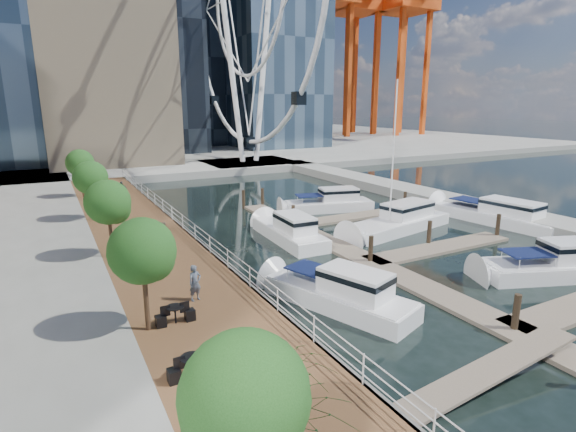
% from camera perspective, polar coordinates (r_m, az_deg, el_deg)
% --- Properties ---
extents(ground, '(520.00, 520.00, 0.00)m').
position_cam_1_polar(ground, '(21.63, 17.55, -13.49)').
color(ground, black).
rests_on(ground, ground).
extents(boardwalk, '(6.00, 60.00, 1.00)m').
position_cam_1_polar(boardwalk, '(29.98, -16.95, -4.59)').
color(boardwalk, brown).
rests_on(boardwalk, ground).
extents(seawall, '(0.25, 60.00, 1.00)m').
position_cam_1_polar(seawall, '(30.64, -11.45, -3.85)').
color(seawall, '#595954').
rests_on(seawall, ground).
extents(land_far, '(200.00, 114.00, 1.00)m').
position_cam_1_polar(land_far, '(116.27, -21.51, 8.50)').
color(land_far, gray).
rests_on(land_far, ground).
extents(breakwater, '(4.00, 60.00, 1.00)m').
position_cam_1_polar(breakwater, '(48.47, 17.33, 2.38)').
color(breakwater, gray).
rests_on(breakwater, ground).
extents(pier, '(14.00, 12.00, 1.00)m').
position_cam_1_polar(pier, '(71.50, -4.90, 6.54)').
color(pier, gray).
rests_on(pier, ground).
extents(railing, '(0.10, 60.00, 1.05)m').
position_cam_1_polar(railing, '(30.32, -11.73, -2.03)').
color(railing, white).
rests_on(railing, boardwalk).
extents(floating_docks, '(16.00, 34.00, 2.60)m').
position_cam_1_polar(floating_docks, '(33.29, 14.99, -2.62)').
color(floating_docks, '#6D6051').
rests_on(floating_docks, ground).
extents(port_cranes, '(40.00, 52.00, 38.00)m').
position_cam_1_polar(port_cranes, '(136.49, 9.04, 18.17)').
color(port_cranes, '#D84C14').
rests_on(port_cranes, ground).
extents(street_trees, '(2.60, 42.60, 4.60)m').
position_cam_1_polar(street_trees, '(27.72, -21.92, 1.62)').
color(street_trees, '#3F2B1C').
rests_on(street_trees, ground).
extents(cafe_tables, '(2.50, 13.70, 0.74)m').
position_cam_1_polar(cafe_tables, '(14.38, -7.99, -21.82)').
color(cafe_tables, black).
rests_on(cafe_tables, ground).
extents(yacht_foreground, '(10.03, 5.90, 2.15)m').
position_cam_1_polar(yacht_foreground, '(30.63, 30.86, -6.62)').
color(yacht_foreground, silver).
rests_on(yacht_foreground, ground).
extents(pedestrian_near, '(0.70, 0.55, 1.69)m').
position_cam_1_polar(pedestrian_near, '(21.09, -11.73, -8.32)').
color(pedestrian_near, '#4E5869').
rests_on(pedestrian_near, boardwalk).
extents(pedestrian_mid, '(0.89, 0.92, 1.49)m').
position_cam_1_polar(pedestrian_mid, '(29.74, -15.53, -2.13)').
color(pedestrian_mid, gray).
rests_on(pedestrian_mid, boardwalk).
extents(pedestrian_far, '(1.03, 0.72, 1.62)m').
position_cam_1_polar(pedestrian_far, '(45.80, -20.31, 3.16)').
color(pedestrian_far, '#31343D').
rests_on(pedestrian_far, boardwalk).
extents(moored_yachts, '(25.85, 32.02, 11.50)m').
position_cam_1_polar(moored_yachts, '(35.39, 14.42, -2.43)').
color(moored_yachts, silver).
rests_on(moored_yachts, ground).
extents(cafe_seating, '(4.30, 5.31, 2.71)m').
position_cam_1_polar(cafe_seating, '(12.02, -0.65, -24.61)').
color(cafe_seating, '#0F3717').
rests_on(cafe_seating, ground).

